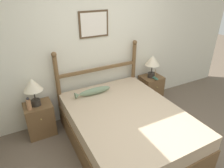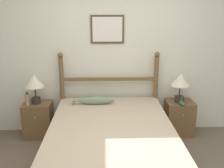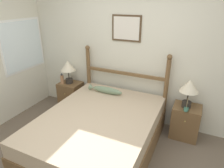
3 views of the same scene
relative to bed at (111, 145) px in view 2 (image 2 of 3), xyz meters
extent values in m
cube|color=beige|center=(0.13, 1.14, 0.98)|extent=(6.40, 0.06, 2.55)
cube|color=#4C3823|center=(-0.02, 1.10, 1.41)|extent=(0.53, 0.02, 0.44)
cube|color=silver|center=(-0.02, 1.09, 1.41)|extent=(0.47, 0.01, 0.38)
cube|color=brown|center=(0.00, 0.00, -0.11)|extent=(1.60, 2.09, 0.38)
cube|color=tan|center=(0.00, 0.00, 0.19)|extent=(1.56, 2.05, 0.23)
cylinder|color=brown|center=(-0.76, 1.01, 0.34)|extent=(0.07, 0.07, 1.28)
sphere|color=brown|center=(-0.76, 1.01, 1.02)|extent=(0.09, 0.09, 0.09)
cylinder|color=brown|center=(0.76, 1.01, 0.34)|extent=(0.07, 0.07, 1.28)
sphere|color=brown|center=(0.76, 1.01, 1.02)|extent=(0.09, 0.09, 0.09)
cube|color=brown|center=(0.00, 1.01, 0.62)|extent=(1.52, 0.05, 0.05)
cube|color=brown|center=(-1.15, 0.89, -0.02)|extent=(0.44, 0.38, 0.57)
sphere|color=tan|center=(-1.15, 0.69, 0.11)|extent=(0.02, 0.02, 0.02)
cube|color=brown|center=(1.15, 0.89, -0.02)|extent=(0.44, 0.38, 0.57)
sphere|color=tan|center=(1.15, 0.69, 0.11)|extent=(0.02, 0.02, 0.02)
cylinder|color=#2D2823|center=(-1.17, 0.89, 0.32)|extent=(0.14, 0.14, 0.10)
cylinder|color=#2D2823|center=(-1.17, 0.89, 0.45)|extent=(0.02, 0.02, 0.18)
cone|color=beige|center=(-1.17, 0.89, 0.64)|extent=(0.30, 0.30, 0.20)
cylinder|color=#2D2823|center=(1.13, 0.88, 0.32)|extent=(0.14, 0.14, 0.10)
cylinder|color=#2D2823|center=(1.13, 0.88, 0.45)|extent=(0.02, 0.02, 0.18)
cone|color=beige|center=(1.13, 0.88, 0.64)|extent=(0.30, 0.30, 0.20)
cylinder|color=tan|center=(-1.28, 0.81, 0.36)|extent=(0.07, 0.07, 0.18)
sphere|color=#333338|center=(-1.28, 0.81, 0.46)|extent=(0.04, 0.04, 0.04)
ellipsoid|color=#386651|center=(1.14, 0.77, 0.29)|extent=(0.08, 0.21, 0.04)
cylinder|color=#997F56|center=(1.14, 0.77, 0.40)|extent=(0.01, 0.01, 0.17)
ellipsoid|color=gray|center=(-0.21, 0.71, 0.37)|extent=(0.57, 0.10, 0.12)
cone|color=gray|center=(-0.53, 0.71, 0.37)|extent=(0.08, 0.11, 0.11)
camera|label=1|loc=(-1.35, -2.08, 2.04)|focal=32.00mm
camera|label=2|loc=(-0.09, -3.07, 1.73)|focal=42.00mm
camera|label=3|loc=(1.23, -2.17, 1.89)|focal=32.00mm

